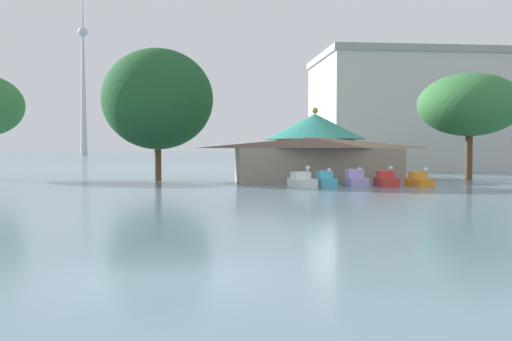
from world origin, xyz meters
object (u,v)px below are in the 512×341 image
(boathouse, at_px, (316,158))
(background_building_block, at_px, (417,113))
(pedal_boat_orange, at_px, (419,180))
(green_roof_pavilion, at_px, (315,141))
(pedal_boat_cyan, at_px, (325,180))
(pedal_boat_white, at_px, (302,181))
(pedal_boat_lavender, at_px, (355,180))
(pedal_boat_red, at_px, (386,180))
(shoreline_tree_right, at_px, (469,105))
(distant_broadcast_tower, at_px, (83,60))
(shoreline_tree_mid, at_px, (158,99))

(boathouse, distance_m, background_building_block, 39.63)
(pedal_boat_orange, bearing_deg, green_roof_pavilion, -171.48)
(background_building_block, bearing_deg, green_roof_pavilion, -131.65)
(pedal_boat_cyan, height_order, boathouse, boathouse)
(pedal_boat_cyan, height_order, pedal_boat_orange, pedal_boat_orange)
(pedal_boat_white, height_order, boathouse, boathouse)
(pedal_boat_lavender, relative_size, pedal_boat_orange, 0.93)
(green_roof_pavilion, xyz_separation_m, background_building_block, (20.91, 23.51, 4.78))
(background_building_block, bearing_deg, pedal_boat_white, -122.44)
(pedal_boat_cyan, distance_m, pedal_boat_red, 5.11)
(shoreline_tree_right, bearing_deg, pedal_boat_red, -141.06)
(distant_broadcast_tower, bearing_deg, pedal_boat_white, -75.90)
(pedal_boat_white, distance_m, boathouse, 8.62)
(boathouse, height_order, shoreline_tree_mid, shoreline_tree_mid)
(shoreline_tree_right, bearing_deg, green_roof_pavilion, 157.47)
(pedal_boat_red, bearing_deg, shoreline_tree_mid, -116.62)
(pedal_boat_cyan, xyz_separation_m, pedal_boat_red, (5.10, -0.32, 0.01))
(pedal_boat_white, distance_m, pedal_boat_orange, 10.10)
(pedal_boat_orange, distance_m, green_roof_pavilion, 17.09)
(pedal_boat_white, distance_m, green_roof_pavilion, 17.35)
(pedal_boat_lavender, xyz_separation_m, boathouse, (-1.85, 7.01, 1.67))
(shoreline_tree_mid, bearing_deg, pedal_boat_white, -41.27)
(pedal_boat_cyan, xyz_separation_m, pedal_boat_lavender, (2.56, 0.02, 0.05))
(green_roof_pavilion, bearing_deg, boathouse, -100.75)
(pedal_boat_lavender, bearing_deg, shoreline_tree_mid, -123.39)
(pedal_boat_red, xyz_separation_m, pedal_boat_orange, (2.84, 0.05, -0.03))
(green_roof_pavilion, distance_m, shoreline_tree_right, 16.39)
(pedal_boat_cyan, distance_m, shoreline_tree_right, 20.73)
(shoreline_tree_right, bearing_deg, pedal_boat_lavender, -147.25)
(pedal_boat_lavender, relative_size, background_building_block, 0.08)
(distant_broadcast_tower, bearing_deg, shoreline_tree_right, -71.86)
(shoreline_tree_right, xyz_separation_m, background_building_block, (6.15, 29.63, 1.15))
(shoreline_tree_mid, distance_m, distant_broadcast_tower, 295.09)
(shoreline_tree_mid, bearing_deg, pedal_boat_lavender, -30.06)
(shoreline_tree_right, distance_m, background_building_block, 30.28)
(background_building_block, xyz_separation_m, distant_broadcast_tower, (-99.59, 255.51, 46.22))
(pedal_boat_cyan, relative_size, boathouse, 0.17)
(background_building_block, bearing_deg, shoreline_tree_mid, -142.23)
(green_roof_pavilion, distance_m, distant_broadcast_tower, 294.35)
(shoreline_tree_mid, bearing_deg, pedal_boat_cyan, -34.33)
(pedal_boat_lavender, xyz_separation_m, shoreline_tree_mid, (-16.96, 9.82, 7.40))
(boathouse, distance_m, green_roof_pavilion, 8.78)
(pedal_boat_lavender, xyz_separation_m, pedal_boat_orange, (5.38, -0.29, -0.07))
(pedal_boat_red, relative_size, shoreline_tree_right, 0.26)
(background_building_block, bearing_deg, boathouse, -125.17)
(pedal_boat_orange, xyz_separation_m, green_roof_pavilion, (-5.63, 15.75, 3.50))
(pedal_boat_white, distance_m, shoreline_tree_right, 22.92)
(pedal_boat_cyan, bearing_deg, pedal_boat_red, 83.96)
(boathouse, bearing_deg, pedal_boat_white, -109.73)
(distant_broadcast_tower, bearing_deg, pedal_boat_orange, -74.04)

